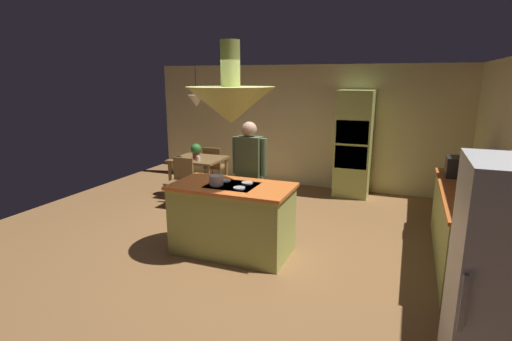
# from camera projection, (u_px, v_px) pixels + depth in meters

# --- Properties ---
(ground) EXTENTS (8.16, 8.16, 0.00)m
(ground) POSITION_uv_depth(u_px,v_px,m) (239.00, 245.00, 5.48)
(ground) COLOR olive
(wall_back) EXTENTS (6.80, 0.10, 2.55)m
(wall_back) POSITION_uv_depth(u_px,v_px,m) (304.00, 127.00, 8.31)
(wall_back) COLOR beige
(wall_back) RESTS_ON ground
(kitchen_island) EXTENTS (1.58, 0.86, 0.95)m
(kitchen_island) POSITION_uv_depth(u_px,v_px,m) (232.00, 218.00, 5.19)
(kitchen_island) COLOR #A8B259
(kitchen_island) RESTS_ON ground
(counter_run_right) EXTENTS (0.73, 2.53, 0.93)m
(counter_run_right) POSITION_uv_depth(u_px,v_px,m) (465.00, 226.00, 4.91)
(counter_run_right) COLOR #A8B259
(counter_run_right) RESTS_ON ground
(oven_tower) EXTENTS (0.66, 0.62, 2.06)m
(oven_tower) POSITION_uv_depth(u_px,v_px,m) (353.00, 144.00, 7.61)
(oven_tower) COLOR #A8B259
(oven_tower) RESTS_ON ground
(refrigerator) EXTENTS (0.72, 0.74, 1.80)m
(refrigerator) POSITION_uv_depth(u_px,v_px,m) (511.00, 296.00, 2.56)
(refrigerator) COLOR white
(refrigerator) RESTS_ON ground
(dining_table) EXTENTS (0.96, 0.86, 0.76)m
(dining_table) POSITION_uv_depth(u_px,v_px,m) (198.00, 164.00, 7.66)
(dining_table) COLOR brown
(dining_table) RESTS_ON ground
(person_at_island) EXTENTS (0.53, 0.22, 1.68)m
(person_at_island) POSITION_uv_depth(u_px,v_px,m) (249.00, 170.00, 5.73)
(person_at_island) COLOR tan
(person_at_island) RESTS_ON ground
(range_hood) EXTENTS (1.10, 1.10, 1.00)m
(range_hood) POSITION_uv_depth(u_px,v_px,m) (231.00, 103.00, 4.84)
(range_hood) COLOR #A8B259
(pendant_light_over_table) EXTENTS (0.32, 0.32, 0.82)m
(pendant_light_over_table) POSITION_uv_depth(u_px,v_px,m) (196.00, 101.00, 7.38)
(pendant_light_over_table) COLOR beige
(chair_facing_island) EXTENTS (0.40, 0.40, 0.87)m
(chair_facing_island) POSITION_uv_depth(u_px,v_px,m) (181.00, 179.00, 7.10)
(chair_facing_island) COLOR brown
(chair_facing_island) RESTS_ON ground
(chair_by_back_wall) EXTENTS (0.40, 0.40, 0.87)m
(chair_by_back_wall) POSITION_uv_depth(u_px,v_px,m) (214.00, 164.00, 8.28)
(chair_by_back_wall) COLOR brown
(chair_by_back_wall) RESTS_ON ground
(potted_plant_on_table) EXTENTS (0.20, 0.20, 0.30)m
(potted_plant_on_table) POSITION_uv_depth(u_px,v_px,m) (196.00, 150.00, 7.50)
(potted_plant_on_table) COLOR #99382D
(potted_plant_on_table) RESTS_ON dining_table
(cup_on_table) EXTENTS (0.07, 0.07, 0.09)m
(cup_on_table) POSITION_uv_depth(u_px,v_px,m) (198.00, 158.00, 7.38)
(cup_on_table) COLOR white
(cup_on_table) RESTS_ON dining_table
(canister_flour) EXTENTS (0.10, 0.10, 0.21)m
(canister_flour) POSITION_uv_depth(u_px,v_px,m) (478.00, 197.00, 4.21)
(canister_flour) COLOR silver
(canister_flour) RESTS_ON counter_run_right
(canister_sugar) EXTENTS (0.10, 0.10, 0.16)m
(canister_sugar) POSITION_uv_depth(u_px,v_px,m) (476.00, 195.00, 4.38)
(canister_sugar) COLOR #E0B78C
(canister_sugar) RESTS_ON counter_run_right
(microwave_on_counter) EXTENTS (0.46, 0.36, 0.28)m
(microwave_on_counter) POSITION_uv_depth(u_px,v_px,m) (464.00, 167.00, 5.45)
(microwave_on_counter) COLOR #232326
(microwave_on_counter) RESTS_ON counter_run_right
(cooking_pot_on_cooktop) EXTENTS (0.18, 0.18, 0.12)m
(cooking_pot_on_cooktop) POSITION_uv_depth(u_px,v_px,m) (216.00, 180.00, 5.01)
(cooking_pot_on_cooktop) COLOR #B2B2B7
(cooking_pot_on_cooktop) RESTS_ON kitchen_island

